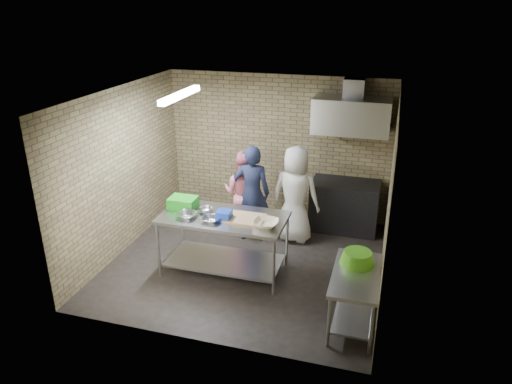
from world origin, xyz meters
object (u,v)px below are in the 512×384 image
Objects in this scene: green_basin at (357,257)px; stove at (344,206)px; side_counter at (354,298)px; bottle_green at (379,120)px; prep_table at (224,244)px; woman_white at (295,194)px; woman_pink at (243,193)px; man_navy at (252,193)px; bottle_red at (355,118)px; green_crate at (183,203)px; blue_tub at (224,215)px.

stove is at bearing 99.76° from green_basin.
side_counter is 8.00× the size of bottle_green.
prep_table is 2.12m from green_basin.
side_counter is 2.47m from woman_white.
prep_table is at bearing 100.36° from woman_pink.
stove is at bearing -161.56° from man_navy.
bottle_red is 2.34m from woman_pink.
bottle_green is (0.45, 0.24, 1.57)m from stove.
stove is 3.03m from green_crate.
green_basin is at bearing 94.57° from side_counter.
bottle_red is at bearing 97.90° from green_basin.
side_counter is at bearing 126.17° from woman_white.
prep_table is 2.57m from stove.
woman_pink is at bearing -157.40° from bottle_green.
stove is (1.60, 2.01, -0.02)m from prep_table.
green_basin is 3.01m from bottle_red.
blue_tub reaches higher than green_basin.
woman_pink is (-0.16, 1.45, -0.24)m from blue_tub.
stove is 1.65m from bottle_green.
woman_white is at bearing -174.73° from woman_pink.
woman_white is at bearing 123.39° from green_basin.
green_crate is 1.39m from woman_pink.
woman_white reaches higher than stove.
bottle_green is 2.65m from woman_pink.
side_counter is 2.79m from stove.
side_counter is at bearing -80.71° from stove.
green_crate is at bearing -142.22° from bottle_green.
prep_table is 9.00× the size of blue_tub.
woman_pink is (-1.71, -0.66, 0.32)m from stove.
prep_table reaches higher than side_counter.
blue_tub is 0.46× the size of green_basin.
man_navy reaches higher than woman_white.
bottle_green is 1.92m from woman_white.
man_navy is 1.11× the size of woman_pink.
stove is 1.60m from bottle_red.
woman_pink is at bearing 94.83° from prep_table.
bottle_red reaches higher than side_counter.
green_basin is 0.27× the size of woman_white.
blue_tub is 1.64m from woman_white.
blue_tub is 1.40× the size of bottle_green.
woman_pink reaches higher than side_counter.
bottle_red is at bearing 180.00° from bottle_green.
green_crate reaches higher than prep_table.
prep_table is 0.55m from blue_tub.
bottle_green is (2.75, 2.13, 0.99)m from green_crate.
bottle_red is 1.70m from woman_white.
green_crate is 2.33× the size of bottle_red.
bottle_red is at bearing 53.79° from prep_table.
side_counter is 2.61× the size of green_basin.
green_basin is 2.20m from woman_white.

